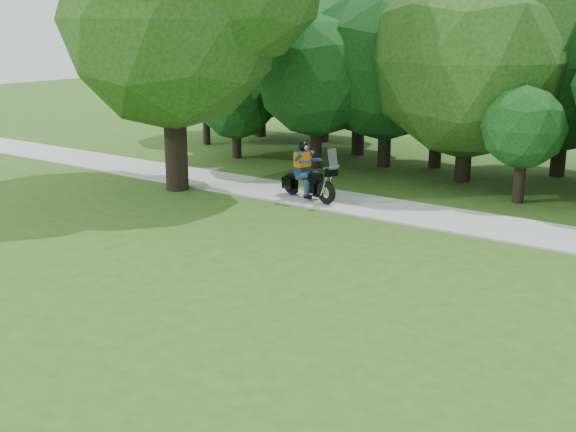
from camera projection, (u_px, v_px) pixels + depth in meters
The scene contains 3 objects.
ground at pixel (376, 358), 10.92m from camera, with size 100.00×100.00×0.00m, color #2D5117.
walkway at pixel (541, 234), 17.17m from camera, with size 60.00×2.20×0.06m, color #ACACA7.
touring_motorcycle at pixel (306, 178), 20.41m from camera, with size 2.11×1.00×1.63m.
Camera 1 is at (4.78, -8.87, 4.91)m, focal length 45.00 mm.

